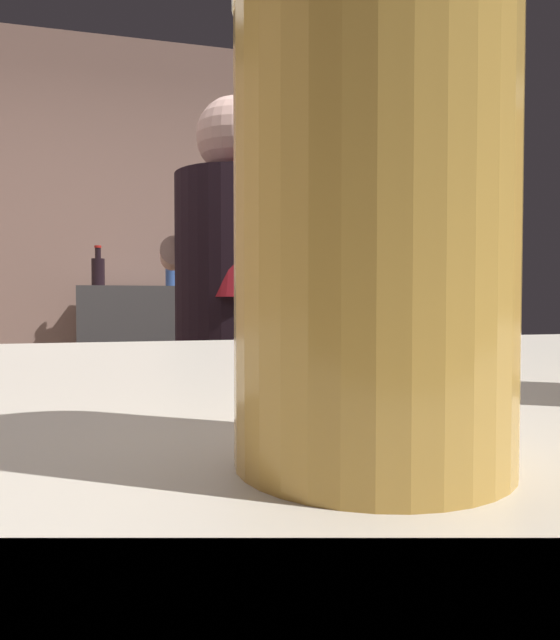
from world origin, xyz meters
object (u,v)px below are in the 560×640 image
at_px(bottle_soy, 204,274).
at_px(bottle_vinegar, 187,273).
at_px(mixing_bowl, 13,354).
at_px(bottle_olive_oil, 98,271).
at_px(bartender, 236,352).
at_px(bottle_hot_sauce, 171,271).
at_px(chefs_knife, 292,353).
at_px(pint_glass_far, 373,209).
at_px(knife_block, 342,324).

xyz_separation_m(bottle_soy, bottle_vinegar, (-0.10, 0.04, 0.00)).
xyz_separation_m(mixing_bowl, bottle_olive_oil, (0.18, 1.39, 0.34)).
bearing_deg(bartender, bottle_hot_sauce, 5.31).
distance_m(bartender, chefs_knife, 0.49).
bearing_deg(bottle_olive_oil, bottle_hot_sauce, -13.34).
bearing_deg(bottle_vinegar, bottle_olive_oil, 177.13).
distance_m(mixing_bowl, chefs_knife, 0.93).
bearing_deg(bottle_olive_oil, pint_glass_far, -85.60).
relative_size(bartender, knife_block, 5.96).
height_order(bottle_olive_oil, bottle_vinegar, bottle_olive_oil).
distance_m(knife_block, chefs_knife, 0.23).
bearing_deg(bartender, chefs_knife, -31.85).
bearing_deg(bartender, bottle_soy, -1.15).
bearing_deg(chefs_knife, bartender, -145.96).
xyz_separation_m(knife_block, mixing_bowl, (-1.13, -0.09, -0.08)).
xyz_separation_m(bartender, chefs_knife, (0.28, 0.41, -0.04)).
distance_m(mixing_bowl, bottle_olive_oil, 1.44).
xyz_separation_m(bartender, pint_glass_far, (-0.22, -1.45, 0.17)).
height_order(knife_block, bottle_soy, bottle_soy).
bearing_deg(bottle_olive_oil, bottle_soy, -5.95).
bearing_deg(bottle_hot_sauce, pint_glass_far, -92.81).
height_order(mixing_bowl, bottle_olive_oil, bottle_olive_oil).
xyz_separation_m(knife_block, bottle_soy, (-0.37, 1.24, 0.24)).
relative_size(mixing_bowl, bottle_olive_oil, 0.83).
relative_size(knife_block, bottle_vinegar, 1.45).
bearing_deg(chefs_knife, knife_block, -12.85).
bearing_deg(pint_glass_far, bottle_olive_oil, 94.40).
bearing_deg(mixing_bowl, bartender, -28.21).
bearing_deg(bottle_olive_oil, bartender, -74.90).
bearing_deg(bottle_hot_sauce, mixing_bowl, -114.04).
height_order(mixing_bowl, bottle_hot_sauce, bottle_hot_sauce).
distance_m(bartender, pint_glass_far, 1.47).
distance_m(knife_block, bottle_vinegar, 1.38).
height_order(mixing_bowl, bottle_vinegar, bottle_vinegar).
relative_size(knife_block, mixing_bowl, 1.52).
xyz_separation_m(chefs_knife, bottle_vinegar, (-0.26, 1.30, 0.35)).
bearing_deg(knife_block, mixing_bowl, -175.56).
relative_size(bottle_hot_sauce, bottle_olive_oil, 0.98).
bearing_deg(bottle_vinegar, bartender, -90.69).
distance_m(chefs_knife, bottle_hot_sauce, 1.33).
xyz_separation_m(knife_block, bottle_olive_oil, (-0.95, 1.30, 0.26)).
bearing_deg(pint_glass_far, mixing_bowl, 103.32).
height_order(bottle_hot_sauce, bottle_soy, bottle_hot_sauce).
bearing_deg(mixing_bowl, bottle_hot_sauce, 65.96).
bearing_deg(knife_block, bottle_vinegar, 109.98).
relative_size(mixing_bowl, chefs_knife, 0.78).
xyz_separation_m(pint_glass_far, bottle_soy, (0.34, 3.12, 0.13)).
height_order(bartender, bottle_hot_sauce, bartender).
bearing_deg(chefs_knife, pint_glass_far, -126.49).
xyz_separation_m(chefs_knife, bottle_soy, (-0.16, 1.27, 0.35)).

